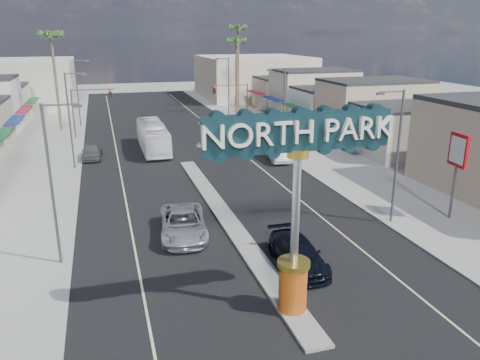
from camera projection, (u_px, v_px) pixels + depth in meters
ground at (185, 161)px, 47.36m from camera, size 160.00×160.00×0.00m
road at (185, 161)px, 47.35m from camera, size 20.00×120.00×0.01m
median_island at (226, 217)px, 32.70m from camera, size 1.30×30.00×0.16m
sidewalk_left at (36, 171)px, 43.53m from camera, size 8.00×120.00×0.12m
sidewalk_right at (312, 151)px, 51.15m from camera, size 8.00×120.00×0.12m
storefront_row_right at (339, 104)px, 64.87m from camera, size 12.00×42.00×6.00m
backdrop_far_left at (13, 83)px, 81.31m from camera, size 20.00×20.00×8.00m
backdrop_far_right at (253, 77)px, 93.28m from camera, size 20.00×20.00×8.00m
gateway_sign at (297, 191)px, 19.96m from camera, size 8.20×1.50×9.15m
traffic_signal_left at (88, 103)px, 56.37m from camera, size 5.09×0.45×6.00m
traffic_signal_right at (234, 98)px, 61.36m from camera, size 5.09×0.45×6.00m
streetlight_l_near at (54, 178)px, 24.71m from camera, size 2.03×0.22×9.00m
streetlight_l_mid at (71, 116)px, 43.00m from camera, size 2.03×0.22×9.00m
streetlight_l_far at (79, 90)px, 63.11m from camera, size 2.03×0.22×9.00m
streetlight_r_near at (396, 151)px, 30.39m from camera, size 2.03×0.22×9.00m
streetlight_r_mid at (283, 107)px, 48.67m from camera, size 2.03×0.22×9.00m
streetlight_r_far at (228, 85)px, 68.78m from camera, size 2.03×0.22×9.00m
palm_left_far at (51, 40)px, 58.65m from camera, size 2.60×2.60×13.10m
palm_right_mid at (237, 45)px, 71.48m from camera, size 2.60×2.60×12.10m
palm_right_far at (238, 33)px, 76.97m from camera, size 2.60×2.60×14.10m
suv_left at (183, 223)px, 29.64m from camera, size 3.49×6.39×1.70m
suv_right at (298, 254)px, 25.73m from camera, size 2.31×5.39×1.55m
car_parked_left at (92, 151)px, 48.05m from camera, size 2.20×4.75×1.58m
car_parked_right at (277, 153)px, 47.32m from camera, size 2.35×5.10×1.62m
city_bus at (153, 137)px, 51.19m from camera, size 2.60×11.06×3.08m
bank_pylon_sign at (458, 155)px, 31.14m from camera, size 0.44×1.87×5.94m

